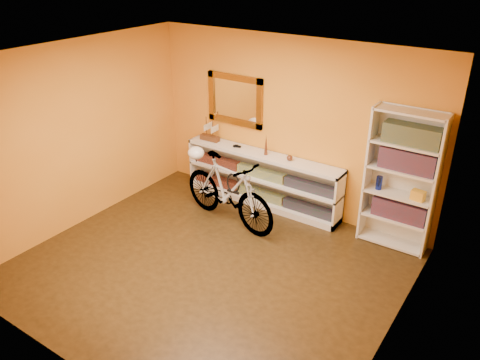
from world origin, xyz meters
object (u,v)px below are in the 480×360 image
Objects in this scene: console_unit at (262,179)px; helmet at (196,153)px; bicycle at (228,191)px; bookcase at (401,181)px.

helmet reaches higher than console_unit.
console_unit is 1.48× the size of bicycle.
console_unit is 0.77m from bicycle.
bookcase is 1.08× the size of bicycle.
helmet is (-0.76, -0.65, 0.48)m from console_unit.
console_unit is 1.11m from helmet.
bookcase is at bearing 0.69° from console_unit.
console_unit is at bearing -179.31° from bookcase.
console_unit is at bearing 2.40° from bicycle.
console_unit is at bearing 40.32° from helmet.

